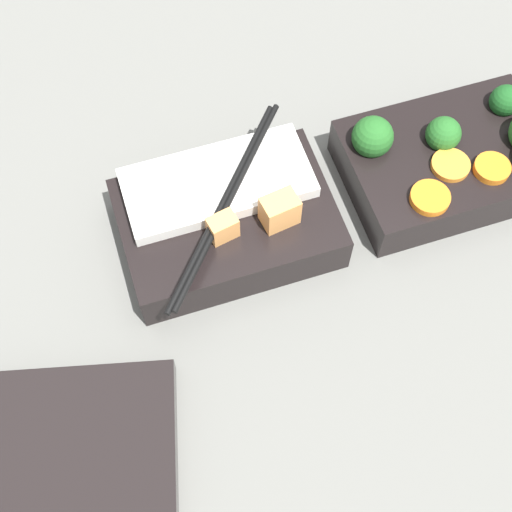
# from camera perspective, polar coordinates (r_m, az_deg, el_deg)

# --- Properties ---
(ground_plane) EXTENTS (3.00, 3.00, 0.00)m
(ground_plane) POSITION_cam_1_polar(r_m,az_deg,el_deg) (0.64, 6.94, 4.21)
(ground_plane) COLOR slate
(bento_tray_vegetable) EXTENTS (0.18, 0.12, 0.07)m
(bento_tray_vegetable) POSITION_cam_1_polar(r_m,az_deg,el_deg) (0.65, 15.64, 7.55)
(bento_tray_vegetable) COLOR black
(bento_tray_vegetable) RESTS_ON ground_plane
(bento_tray_rice) EXTENTS (0.18, 0.17, 0.07)m
(bento_tray_rice) POSITION_cam_1_polar(r_m,az_deg,el_deg) (0.60, -2.33, 3.02)
(bento_tray_rice) COLOR black
(bento_tray_rice) RESTS_ON ground_plane
(bento_lid) EXTENTS (0.20, 0.16, 0.02)m
(bento_lid) POSITION_cam_1_polar(r_m,az_deg,el_deg) (0.56, -15.49, -14.63)
(bento_lid) COLOR black
(bento_lid) RESTS_ON ground_plane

